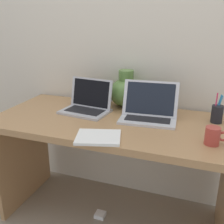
{
  "coord_description": "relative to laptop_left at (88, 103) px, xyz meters",
  "views": [
    {
      "loc": [
        0.53,
        -1.46,
        1.34
      ],
      "look_at": [
        0.0,
        0.0,
        0.79
      ],
      "focal_mm": 43.4,
      "sensor_mm": 36.0,
      "label": 1
    }
  ],
  "objects": [
    {
      "name": "green_vase",
      "position": [
        0.21,
        0.19,
        0.05
      ],
      "size": [
        0.23,
        0.23,
        0.26
      ],
      "color": "#5B843D",
      "rests_on": "desk"
    },
    {
      "name": "laptop_right",
      "position": [
        0.42,
        -0.01,
        0.0
      ],
      "size": [
        0.36,
        0.25,
        0.22
      ],
      "color": "silver",
      "rests_on": "desk"
    },
    {
      "name": "notebook_stack",
      "position": [
        0.23,
        -0.38,
        -0.05
      ],
      "size": [
        0.27,
        0.24,
        0.01
      ],
      "primitive_type": "cube",
      "rotation": [
        0.0,
        0.0,
        0.28
      ],
      "color": "white",
      "rests_on": "desk"
    },
    {
      "name": "pen_cup",
      "position": [
        0.81,
        0.07,
        -0.0
      ],
      "size": [
        0.07,
        0.07,
        0.18
      ],
      "color": "black",
      "rests_on": "desk"
    },
    {
      "name": "back_wall",
      "position": [
        0.21,
        0.29,
        0.41
      ],
      "size": [
        4.4,
        0.04,
        2.4
      ],
      "primitive_type": "cube",
      "color": "beige",
      "rests_on": "ground"
    },
    {
      "name": "power_brick",
      "position": [
        0.13,
        -0.13,
        -0.78
      ],
      "size": [
        0.07,
        0.07,
        0.03
      ],
      "primitive_type": "cube",
      "color": "white",
      "rests_on": "ground"
    },
    {
      "name": "ground_plane",
      "position": [
        0.21,
        -0.1,
        -0.79
      ],
      "size": [
        6.0,
        6.0,
        0.0
      ],
      "primitive_type": "plane",
      "color": "gray"
    },
    {
      "name": "coffee_mug",
      "position": [
        0.79,
        -0.25,
        -0.01
      ],
      "size": [
        0.11,
        0.07,
        0.09
      ],
      "color": "#B23D33",
      "rests_on": "desk"
    },
    {
      "name": "desk",
      "position": [
        0.21,
        -0.1,
        -0.21
      ],
      "size": [
        1.48,
        0.69,
        0.74
      ],
      "color": "#AD7F51",
      "rests_on": "ground"
    },
    {
      "name": "laptop_left",
      "position": [
        0.0,
        0.0,
        0.0
      ],
      "size": [
        0.33,
        0.25,
        0.21
      ],
      "color": "#B2B2B7",
      "rests_on": "desk"
    }
  ]
}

